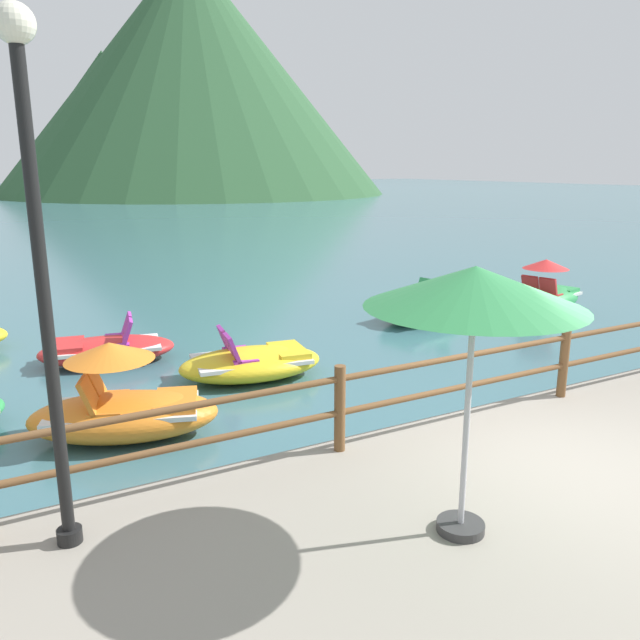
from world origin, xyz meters
name	(u,v)px	position (x,y,z in m)	size (l,w,h in m)	color
ground_plane	(64,220)	(0.00, 40.00, 0.00)	(200.00, 200.00, 0.00)	#3D6B75
dock_railing	(464,375)	(0.00, 1.55, 0.97)	(23.92, 0.12, 0.95)	brown
lamp_post	(38,243)	(-4.48, 1.13, 2.83)	(0.28, 0.28, 4.03)	black
beach_umbrella	(475,291)	(-1.58, -0.26, 2.45)	(1.70, 1.70, 2.24)	#B2B2B7
pedal_boat_0	(252,363)	(-1.20, 5.25, 0.26)	(2.48, 1.60, 0.84)	yellow
pedal_boat_1	(123,407)	(-3.50, 3.88, 0.42)	(2.59, 1.85, 1.27)	orange
pedal_boat_3	(546,295)	(6.74, 6.36, 0.41)	(2.65, 1.69, 1.27)	green
pedal_boat_4	(424,308)	(3.71, 7.10, 0.29)	(2.68, 1.92, 0.87)	green
pedal_boat_5	(106,349)	(-3.12, 7.25, 0.24)	(2.48, 1.59, 0.81)	red
cliff_headland	(179,82)	(18.37, 75.05, 13.29)	(46.53, 46.53, 28.31)	#2D5633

